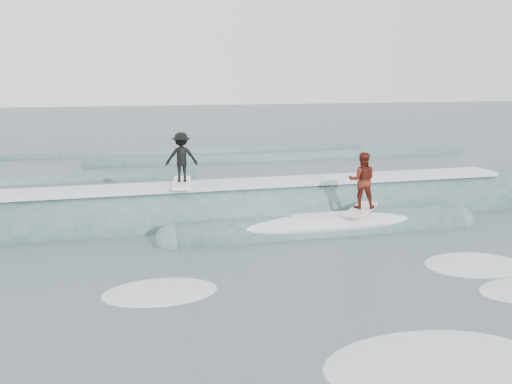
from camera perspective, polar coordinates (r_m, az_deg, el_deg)
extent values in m
plane|color=#3B4E56|center=(13.76, 4.90, -8.09)|extent=(160.00, 160.00, 0.00)
cylinder|color=#365B5B|center=(18.75, -0.80, -2.70)|extent=(21.01, 2.24, 2.24)
cylinder|color=#365B5B|center=(17.28, 6.83, -4.03)|extent=(9.00, 1.18, 1.18)
sphere|color=#365B5B|center=(16.19, -8.17, -5.14)|extent=(1.18, 1.18, 1.18)
sphere|color=#365B5B|center=(19.38, 19.30, -2.90)|extent=(1.18, 1.18, 1.18)
cube|color=white|center=(18.50, -0.81, 0.87)|extent=(18.00, 1.30, 0.14)
ellipsoid|color=white|center=(17.20, 6.86, -3.07)|extent=(7.60, 1.30, 0.60)
cube|color=white|center=(18.07, -7.40, 0.91)|extent=(0.85, 2.06, 0.10)
imported|color=black|center=(17.94, -7.47, 3.49)|extent=(1.04, 0.65, 1.54)
cube|color=silver|center=(17.59, 10.46, -1.71)|extent=(1.72, 1.88, 0.10)
imported|color=#55170F|center=(17.41, 10.57, 1.17)|extent=(1.00, 0.89, 1.70)
ellipsoid|color=white|center=(12.76, -9.56, -9.82)|extent=(2.62, 1.79, 0.10)
ellipsoid|color=white|center=(15.31, 20.92, -6.79)|extent=(2.30, 1.57, 0.10)
ellipsoid|color=white|center=(10.15, 17.46, -16.06)|extent=(3.04, 2.07, 0.10)
cylinder|color=#365B5B|center=(32.09, 3.04, 3.25)|extent=(22.00, 0.80, 0.80)
cylinder|color=#365B5B|center=(34.88, -6.28, 3.86)|extent=(22.00, 0.60, 0.60)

